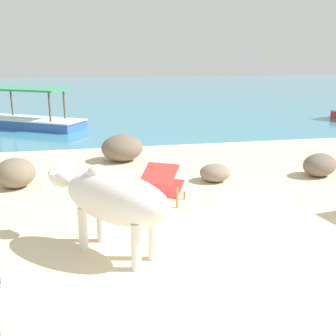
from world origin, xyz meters
TOP-DOWN VIEW (x-y plane):
  - sand_beach at (0.00, 0.00)m, footprint 18.00×14.00m
  - water_surface at (0.00, 22.00)m, footprint 60.00×36.00m
  - cow at (-1.49, 1.11)m, footprint 1.61×1.67m
  - deck_chair_near at (-0.60, 2.63)m, footprint 0.84×0.93m
  - shore_rock_large at (2.77, 3.60)m, footprint 0.90×0.80m
  - shore_rock_medium at (-0.97, 5.59)m, footprint 1.12×1.03m
  - shore_rock_small at (-3.06, 4.06)m, footprint 0.77×0.77m
  - shore_rock_flat at (0.62, 3.69)m, footprint 0.60×0.54m
  - boat_blue at (-3.53, 10.65)m, footprint 3.72×2.95m

SIDE VIEW (x-z plane):
  - water_surface at x=0.00m, z-range -0.01..0.01m
  - sand_beach at x=0.00m, z-range 0.00..0.04m
  - shore_rock_flat at x=0.62m, z-range 0.04..0.38m
  - shore_rock_large at x=2.77m, z-range 0.04..0.50m
  - boat_blue at x=-3.53m, z-range -0.35..0.94m
  - shore_rock_small at x=-3.06m, z-range 0.04..0.59m
  - shore_rock_medium at x=-0.97m, z-range 0.04..0.64m
  - deck_chair_near at x=-0.60m, z-range 0.08..0.77m
  - cow at x=-1.49m, z-range 0.21..1.31m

